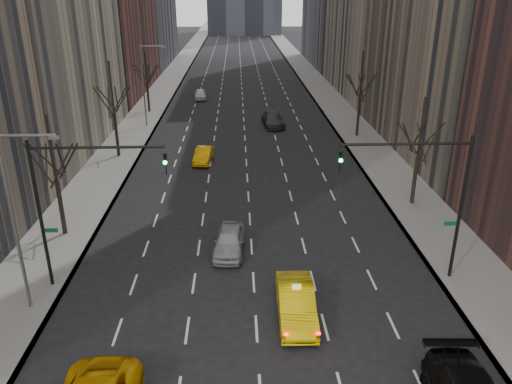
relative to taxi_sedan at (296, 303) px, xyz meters
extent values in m
cube|color=slate|center=(-14.19, 61.19, -0.73)|extent=(4.50, 320.00, 0.15)
cube|color=slate|center=(10.31, 61.19, -0.73)|extent=(4.50, 320.00, 0.15)
cylinder|color=black|center=(-13.94, 9.19, 1.13)|extent=(0.28, 0.28, 3.57)
cylinder|color=black|center=(-13.94, 9.19, 5.04)|extent=(0.16, 0.16, 4.25)
cylinder|color=black|center=(-13.79, 10.04, 4.14)|extent=(0.42, 1.80, 2.52)
cylinder|color=black|center=(-13.13, 9.48, 4.14)|extent=(1.74, 0.72, 2.52)
cylinder|color=black|center=(-13.28, 8.64, 4.14)|extent=(1.46, 1.25, 2.52)
cylinder|color=black|center=(-14.09, 8.34, 4.14)|extent=(0.42, 1.80, 2.52)
cylinder|color=black|center=(-14.75, 8.89, 4.14)|extent=(1.74, 0.72, 2.52)
cylinder|color=black|center=(-14.60, 9.74, 4.14)|extent=(1.46, 1.25, 2.52)
cylinder|color=black|center=(-13.94, 25.19, 1.34)|extent=(0.28, 0.28, 3.99)
cylinder|color=black|center=(-13.94, 25.19, 5.71)|extent=(0.16, 0.16, 4.75)
cylinder|color=black|center=(-13.79, 26.04, 4.56)|extent=(0.42, 1.80, 2.52)
cylinder|color=black|center=(-13.13, 25.48, 4.56)|extent=(1.74, 0.72, 2.52)
cylinder|color=black|center=(-13.28, 24.64, 4.56)|extent=(1.46, 1.25, 2.52)
cylinder|color=black|center=(-14.09, 24.34, 4.56)|extent=(0.42, 1.80, 2.52)
cylinder|color=black|center=(-14.75, 24.89, 4.56)|extent=(1.74, 0.72, 2.52)
cylinder|color=black|center=(-14.60, 25.74, 4.56)|extent=(1.46, 1.25, 2.52)
cylinder|color=black|center=(-13.94, 43.19, 1.02)|extent=(0.28, 0.28, 3.36)
cylinder|color=black|center=(-13.94, 43.19, 4.70)|extent=(0.16, 0.16, 4.00)
cylinder|color=black|center=(-13.79, 44.04, 3.93)|extent=(0.42, 1.80, 2.52)
cylinder|color=black|center=(-13.13, 43.48, 3.93)|extent=(1.74, 0.72, 2.52)
cylinder|color=black|center=(-13.28, 42.64, 3.93)|extent=(1.46, 1.25, 2.52)
cylinder|color=black|center=(-14.09, 42.34, 3.93)|extent=(0.42, 1.80, 2.52)
cylinder|color=black|center=(-14.75, 42.89, 3.93)|extent=(1.74, 0.72, 2.52)
cylinder|color=black|center=(-14.60, 43.74, 3.93)|extent=(1.46, 1.25, 2.52)
cylinder|color=black|center=(10.06, 13.19, 1.13)|extent=(0.28, 0.28, 3.57)
cylinder|color=black|center=(10.06, 13.19, 5.04)|extent=(0.16, 0.16, 4.25)
cylinder|color=black|center=(10.21, 14.04, 4.14)|extent=(0.42, 1.80, 2.52)
cylinder|color=black|center=(10.87, 13.48, 4.14)|extent=(1.74, 0.72, 2.52)
cylinder|color=black|center=(10.72, 12.64, 4.14)|extent=(1.46, 1.25, 2.52)
cylinder|color=black|center=(9.91, 12.34, 4.14)|extent=(0.42, 1.80, 2.52)
cylinder|color=black|center=(9.25, 12.89, 4.14)|extent=(1.74, 0.72, 2.52)
cylinder|color=black|center=(9.40, 13.74, 4.14)|extent=(1.46, 1.25, 2.52)
cylinder|color=black|center=(10.06, 31.19, 1.34)|extent=(0.28, 0.28, 3.99)
cylinder|color=black|center=(10.06, 31.19, 5.71)|extent=(0.16, 0.16, 4.75)
cylinder|color=black|center=(10.21, 32.04, 4.56)|extent=(0.42, 1.80, 2.52)
cylinder|color=black|center=(10.87, 31.48, 4.56)|extent=(1.74, 0.72, 2.52)
cylinder|color=black|center=(10.72, 30.64, 4.56)|extent=(1.46, 1.25, 2.52)
cylinder|color=black|center=(9.91, 30.34, 4.56)|extent=(0.42, 1.80, 2.52)
cylinder|color=black|center=(9.25, 30.89, 4.56)|extent=(1.74, 0.72, 2.52)
cylinder|color=black|center=(9.40, 31.74, 4.56)|extent=(1.46, 1.25, 2.52)
cylinder|color=black|center=(-12.74, 3.19, 3.34)|extent=(0.18, 0.18, 8.00)
cylinder|color=black|center=(-9.49, 3.19, 6.94)|extent=(6.50, 0.14, 0.14)
imported|color=black|center=(-6.24, 3.19, 6.04)|extent=(0.18, 0.22, 1.10)
sphere|color=#0CFF33|center=(-6.24, 3.01, 6.19)|extent=(0.20, 0.20, 0.20)
cube|color=#0C5926|center=(-12.34, 3.19, 2.54)|extent=(0.70, 0.04, 0.22)
cylinder|color=black|center=(8.86, 3.19, 3.34)|extent=(0.18, 0.18, 8.00)
cylinder|color=black|center=(5.61, 3.19, 6.94)|extent=(6.50, 0.14, 0.14)
imported|color=black|center=(2.36, 3.19, 6.04)|extent=(0.18, 0.22, 1.10)
sphere|color=#0CFF33|center=(2.36, 3.01, 6.19)|extent=(0.20, 0.20, 0.20)
cube|color=#0C5926|center=(8.46, 3.19, 2.54)|extent=(0.70, 0.04, 0.22)
cylinder|color=slate|center=(-13.14, 1.19, 3.84)|extent=(0.16, 0.16, 9.00)
cylinder|color=slate|center=(-11.84, 1.19, 8.14)|extent=(2.60, 0.14, 0.14)
cube|color=slate|center=(-10.64, 1.19, 8.04)|extent=(0.50, 0.22, 0.15)
cylinder|color=slate|center=(-13.14, 36.19, 3.84)|extent=(0.16, 0.16, 9.00)
cylinder|color=slate|center=(-11.84, 36.19, 8.14)|extent=(2.60, 0.14, 0.14)
cube|color=slate|center=(-10.64, 36.19, 8.04)|extent=(0.50, 0.22, 0.15)
imported|color=#E1B904|center=(0.00, 0.00, 0.00)|extent=(1.78, 4.93, 1.62)
imported|color=#96989E|center=(-3.29, 6.61, -0.07)|extent=(2.12, 4.49, 1.48)
imported|color=#FFAE05|center=(-5.84, 23.46, -0.15)|extent=(1.80, 4.14, 1.32)
imported|color=#303035|center=(1.38, 36.01, -0.02)|extent=(2.69, 5.62, 1.58)
imported|color=silver|center=(-7.96, 51.06, -0.10)|extent=(1.92, 4.24, 1.41)
camera|label=1|loc=(-2.68, -20.04, 14.10)|focal=35.00mm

